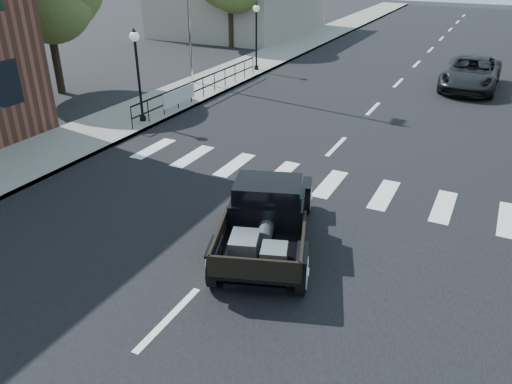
% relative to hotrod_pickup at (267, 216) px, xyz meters
% --- Properties ---
extents(ground, '(120.00, 120.00, 0.00)m').
position_rel_hotrod_pickup_xyz_m(ground, '(-0.54, -0.16, -0.80)').
color(ground, black).
rests_on(ground, ground).
extents(road, '(14.00, 80.00, 0.02)m').
position_rel_hotrod_pickup_xyz_m(road, '(-0.54, 14.84, -0.79)').
color(road, black).
rests_on(road, ground).
extents(road_markings, '(12.00, 60.00, 0.06)m').
position_rel_hotrod_pickup_xyz_m(road_markings, '(-0.54, 9.84, -0.80)').
color(road_markings, silver).
rests_on(road_markings, ground).
extents(sidewalk_left, '(3.00, 80.00, 0.15)m').
position_rel_hotrod_pickup_xyz_m(sidewalk_left, '(-9.04, 14.84, -0.73)').
color(sidewalk_left, gray).
rests_on(sidewalk_left, ground).
extents(railing, '(0.08, 10.00, 1.00)m').
position_rel_hotrod_pickup_xyz_m(railing, '(-7.84, 9.84, -0.15)').
color(railing, black).
rests_on(railing, sidewalk_left).
extents(banner, '(0.04, 2.20, 0.60)m').
position_rel_hotrod_pickup_xyz_m(banner, '(-7.76, 7.84, -0.35)').
color(banner, silver).
rests_on(banner, sidewalk_left).
extents(lamp_post_b, '(0.36, 0.36, 3.50)m').
position_rel_hotrod_pickup_xyz_m(lamp_post_b, '(-8.14, 5.84, 1.09)').
color(lamp_post_b, black).
rests_on(lamp_post_b, sidewalk_left).
extents(lamp_post_c, '(0.36, 0.36, 3.50)m').
position_rel_hotrod_pickup_xyz_m(lamp_post_c, '(-8.14, 15.84, 1.09)').
color(lamp_post_c, black).
rests_on(lamp_post_c, sidewalk_left).
extents(big_tree_near, '(5.46, 5.46, 8.02)m').
position_rel_hotrod_pickup_xyz_m(big_tree_near, '(-14.54, 7.84, 3.21)').
color(big_tree_near, '#4D5F28').
rests_on(big_tree_near, ground).
extents(hotrod_pickup, '(3.55, 5.10, 1.61)m').
position_rel_hotrod_pickup_xyz_m(hotrod_pickup, '(0.00, 0.00, 0.00)').
color(hotrod_pickup, black).
rests_on(hotrod_pickup, ground).
extents(second_car, '(2.55, 5.42, 1.50)m').
position_rel_hotrod_pickup_xyz_m(second_car, '(2.77, 17.31, -0.06)').
color(second_car, black).
rests_on(second_car, ground).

